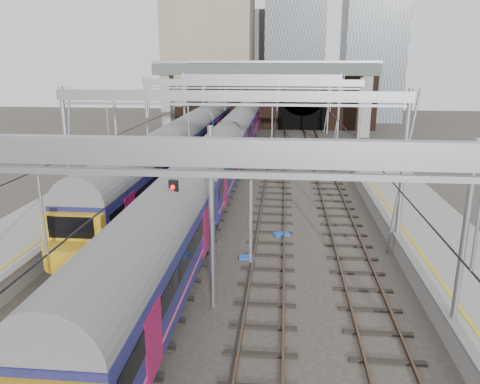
# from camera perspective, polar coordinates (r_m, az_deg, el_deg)

# --- Properties ---
(ground) EXTENTS (160.00, 160.00, 0.00)m
(ground) POSITION_cam_1_polar(r_m,az_deg,el_deg) (17.01, -4.33, -16.96)
(ground) COLOR #38332D
(ground) RESTS_ON ground
(tracks) EXTENTS (14.40, 80.00, 0.22)m
(tracks) POSITION_cam_1_polar(r_m,az_deg,el_deg) (30.62, 0.34, -1.72)
(tracks) COLOR #4C3828
(tracks) RESTS_ON ground
(overhead_line) EXTENTS (16.80, 80.00, 8.00)m
(overhead_line) POSITION_cam_1_polar(r_m,az_deg,el_deg) (35.78, 1.29, 11.49)
(overhead_line) COLOR gray
(overhead_line) RESTS_ON ground
(retaining_wall) EXTENTS (28.00, 2.75, 9.00)m
(retaining_wall) POSITION_cam_1_polar(r_m,az_deg,el_deg) (66.23, 4.46, 11.42)
(retaining_wall) COLOR black
(retaining_wall) RESTS_ON ground
(overbridge) EXTENTS (28.00, 3.00, 9.25)m
(overbridge) POSITION_cam_1_polar(r_m,az_deg,el_deg) (60.19, 3.04, 13.82)
(overbridge) COLOR gray
(overbridge) RESTS_ON ground
(city_skyline) EXTENTS (37.50, 27.50, 60.00)m
(city_skyline) POSITION_cam_1_polar(r_m,az_deg,el_deg) (84.96, 5.87, 20.93)
(city_skyline) COLOR tan
(city_skyline) RESTS_ON ground
(train_main) EXTENTS (2.63, 60.78, 4.58)m
(train_main) POSITION_cam_1_polar(r_m,az_deg,el_deg) (38.24, -1.56, 5.43)
(train_main) COLOR black
(train_main) RESTS_ON ground
(train_second) EXTENTS (2.63, 45.61, 4.58)m
(train_second) POSITION_cam_1_polar(r_m,az_deg,el_deg) (41.52, -6.62, 6.15)
(train_second) COLOR black
(train_second) RESTS_ON ground
(signal_near_centre) EXTENTS (0.39, 0.47, 4.85)m
(signal_near_centre) POSITION_cam_1_polar(r_m,az_deg,el_deg) (18.38, -7.84, -3.88)
(signal_near_centre) COLOR black
(signal_near_centre) RESTS_ON ground
(relay_cabinet) EXTENTS (0.80, 0.72, 1.33)m
(relay_cabinet) POSITION_cam_1_polar(r_m,az_deg,el_deg) (18.89, -21.25, -12.22)
(relay_cabinet) COLOR silver
(relay_cabinet) RESTS_ON ground
(equip_cover_a) EXTENTS (0.85, 0.66, 0.09)m
(equip_cover_a) POSITION_cam_1_polar(r_m,az_deg,el_deg) (22.76, 0.84, -7.96)
(equip_cover_a) COLOR blue
(equip_cover_a) RESTS_ON ground
(equip_cover_b) EXTENTS (0.94, 0.71, 0.10)m
(equip_cover_b) POSITION_cam_1_polar(r_m,az_deg,el_deg) (19.29, -8.62, -12.72)
(equip_cover_b) COLOR blue
(equip_cover_b) RESTS_ON ground
(equip_cover_c) EXTENTS (0.97, 0.81, 0.10)m
(equip_cover_c) POSITION_cam_1_polar(r_m,az_deg,el_deg) (25.74, 5.11, -5.14)
(equip_cover_c) COLOR blue
(equip_cover_c) RESTS_ON ground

